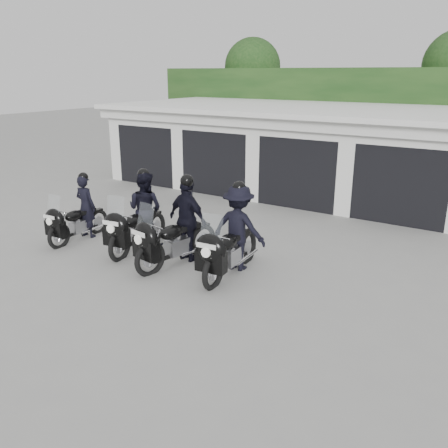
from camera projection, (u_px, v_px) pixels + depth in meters
The scene contains 7 objects.
ground at pixel (192, 264), 10.68m from camera, with size 80.00×80.00×0.00m, color gray.
garage_block at pixel (328, 152), 16.69m from camera, with size 16.40×6.80×2.96m.
background_vegetation at pixel (381, 106), 19.96m from camera, with size 20.00×3.90×5.80m.
police_bike_a at pixel (78, 213), 12.04m from camera, with size 0.66×2.02×1.76m.
police_bike_b at pixel (141, 215), 11.44m from camera, with size 1.00×2.29×2.00m.
police_bike_c at pixel (181, 225), 10.53m from camera, with size 1.22×2.35×2.06m.
police_bike_d at pixel (235, 234), 10.03m from camera, with size 1.26×2.33×2.03m.
Camera 1 is at (5.99, -7.91, 4.12)m, focal length 38.00 mm.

